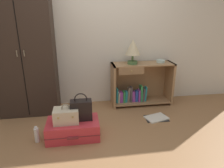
# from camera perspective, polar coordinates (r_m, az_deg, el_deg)

# --- Properties ---
(ground_plane) EXTENTS (9.00, 9.00, 0.00)m
(ground_plane) POSITION_cam_1_polar(r_m,az_deg,el_deg) (2.67, -0.94, -17.37)
(ground_plane) COLOR #9E7047
(back_wall) EXTENTS (6.40, 0.10, 2.60)m
(back_wall) POSITION_cam_1_polar(r_m,az_deg,el_deg) (3.65, -4.41, 14.54)
(back_wall) COLOR silver
(back_wall) RESTS_ON ground_plane
(wardrobe) EXTENTS (0.91, 0.47, 2.08)m
(wardrobe) POSITION_cam_1_polar(r_m,az_deg,el_deg) (3.48, -23.18, 8.55)
(wardrobe) COLOR #33261E
(wardrobe) RESTS_ON ground_plane
(bookshelf) EXTENTS (1.09, 0.38, 0.76)m
(bookshelf) POSITION_cam_1_polar(r_m,az_deg,el_deg) (3.74, 7.62, -0.17)
(bookshelf) COLOR #A37A51
(bookshelf) RESTS_ON ground_plane
(table_lamp) EXTENTS (0.26, 0.26, 0.41)m
(table_lamp) POSITION_cam_1_polar(r_m,az_deg,el_deg) (3.50, 5.83, 9.82)
(table_lamp) COLOR #4C7542
(table_lamp) RESTS_ON bookshelf
(bowl) EXTENTS (0.15, 0.15, 0.04)m
(bowl) POSITION_cam_1_polar(r_m,az_deg,el_deg) (3.74, 13.39, 6.19)
(bowl) COLOR silver
(bowl) RESTS_ON bookshelf
(suitcase_large) EXTENTS (0.69, 0.44, 0.23)m
(suitcase_large) POSITION_cam_1_polar(r_m,az_deg,el_deg) (2.86, -10.75, -12.16)
(suitcase_large) COLOR #D1333D
(suitcase_large) RESTS_ON ground_plane
(train_case) EXTENTS (0.32, 0.23, 0.26)m
(train_case) POSITION_cam_1_polar(r_m,az_deg,el_deg) (2.75, -12.64, -8.55)
(train_case) COLOR beige
(train_case) RESTS_ON suitcase_large
(handbag) EXTENTS (0.28, 0.15, 0.37)m
(handbag) POSITION_cam_1_polar(r_m,az_deg,el_deg) (2.77, -8.56, -7.06)
(handbag) COLOR black
(handbag) RESTS_ON suitcase_large
(bottle) EXTENTS (0.06, 0.06, 0.22)m
(bottle) POSITION_cam_1_polar(r_m,az_deg,el_deg) (2.88, -20.21, -13.13)
(bottle) COLOR white
(bottle) RESTS_ON ground_plane
(open_book_on_floor) EXTENTS (0.40, 0.32, 0.02)m
(open_book_on_floor) POSITION_cam_1_polar(r_m,az_deg,el_deg) (3.38, 12.27, -9.20)
(open_book_on_floor) COLOR white
(open_book_on_floor) RESTS_ON ground_plane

